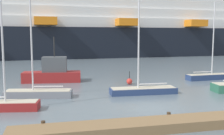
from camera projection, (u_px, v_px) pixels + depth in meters
name	position (u px, v px, depth m)	size (l,w,h in m)	color
ground_plane	(149.00, 108.00, 20.06)	(600.00, 600.00, 0.00)	slate
dock_pier	(176.00, 123.00, 15.74)	(19.06, 1.96, 0.69)	olive
sailboat_1	(209.00, 76.00, 33.22)	(5.81, 1.56, 9.52)	navy
sailboat_3	(143.00, 89.00, 25.09)	(6.35, 1.83, 9.16)	navy
sailboat_4	(38.00, 91.00, 23.60)	(6.03, 2.54, 11.49)	gray
fishing_boat_0	(53.00, 73.00, 31.52)	(6.92, 2.76, 5.34)	maroon
channel_buoy_2	(129.00, 81.00, 30.01)	(0.67, 0.67, 1.48)	red
cruise_ship	(43.00, 30.00, 68.74)	(137.20, 27.00, 21.69)	black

